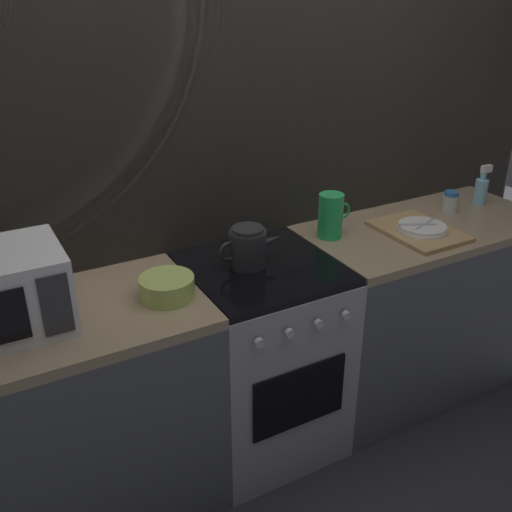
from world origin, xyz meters
The scene contains 11 objects.
ground_plane centered at (0.00, 0.00, 0.00)m, with size 8.00×8.00×0.00m, color #2D2D33.
back_wall centered at (0.00, 0.32, 1.20)m, with size 3.60×0.05×2.40m.
counter_left centered at (-0.90, 0.00, 0.45)m, with size 1.20×0.60×0.90m.
stove_unit centered at (0.00, 0.00, 0.45)m, with size 0.60×0.63×0.90m.
counter_right centered at (0.90, 0.00, 0.45)m, with size 1.20×0.60×0.90m.
kettle centered at (-0.05, 0.03, 0.98)m, with size 0.28×0.15×0.17m.
mixing_bowl centered at (-0.43, -0.05, 0.94)m, with size 0.20×0.20×0.08m, color #B7D166.
pitcher centered at (0.41, 0.11, 1.00)m, with size 0.16×0.11×0.20m.
dish_pile centered at (0.78, -0.06, 0.92)m, with size 0.30×0.40×0.06m.
spice_jar centered at (1.10, 0.07, 0.95)m, with size 0.08×0.08×0.10m.
spray_bottle centered at (1.32, 0.08, 0.98)m, with size 0.08×0.06×0.20m.
Camera 1 is at (-1.03, -1.82, 1.95)m, focal length 40.81 mm.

